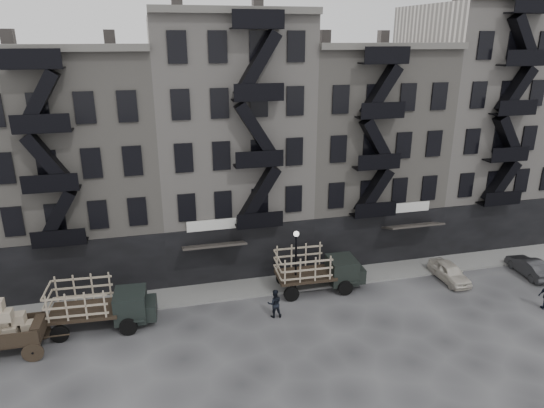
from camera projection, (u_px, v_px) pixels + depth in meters
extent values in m
plane|color=#38383A|center=(259.00, 319.00, 28.53)|extent=(140.00, 140.00, 0.00)
cube|color=slate|center=(247.00, 288.00, 31.94)|extent=(55.00, 2.50, 0.15)
cube|color=gray|center=(83.00, 165.00, 32.93)|extent=(10.00, 10.00, 15.00)
cube|color=black|center=(85.00, 270.00, 30.21)|extent=(10.00, 0.35, 4.00)
cube|color=#595651|center=(53.00, 48.00, 25.68)|extent=(10.00, 0.50, 0.40)
cube|color=#4C4744|center=(14.00, 39.00, 29.58)|extent=(0.70, 0.70, 1.20)
cube|color=#4C4744|center=(108.00, 39.00, 30.84)|extent=(0.70, 0.70, 1.20)
cube|color=#9F9993|center=(228.00, 143.00, 34.89)|extent=(10.00, 10.00, 17.00)
cube|color=black|center=(242.00, 253.00, 32.50)|extent=(10.00, 0.35, 4.00)
cube|color=#595651|center=(238.00, 10.00, 27.31)|extent=(10.00, 0.50, 0.40)
cube|color=#4C4744|center=(178.00, 6.00, 31.21)|extent=(0.70, 0.70, 1.20)
cube|color=#4C4744|center=(261.00, 7.00, 32.47)|extent=(0.70, 0.70, 1.20)
cube|color=gray|center=(356.00, 149.00, 37.51)|extent=(10.00, 10.00, 15.00)
cube|color=black|center=(379.00, 239.00, 34.79)|extent=(10.00, 0.35, 4.00)
cube|color=#595651|center=(396.00, 46.00, 30.26)|extent=(10.00, 0.50, 0.40)
cube|color=#4C4744|center=(323.00, 39.00, 34.16)|extent=(0.70, 0.70, 1.20)
cube|color=#4C4744|center=(394.00, 39.00, 35.42)|extent=(0.70, 0.70, 1.20)
cube|color=#9F9993|center=(471.00, 124.00, 39.31)|extent=(10.00, 10.00, 18.00)
cube|color=black|center=(499.00, 226.00, 37.08)|extent=(10.00, 0.35, 4.00)
cylinder|color=black|center=(296.00, 264.00, 30.94)|extent=(0.14, 0.14, 4.00)
sphere|color=silver|center=(296.00, 234.00, 30.25)|extent=(0.36, 0.36, 0.36)
cube|color=black|center=(7.00, 338.00, 25.14)|extent=(3.54, 1.92, 0.19)
cylinder|color=black|center=(33.00, 353.00, 24.68)|extent=(1.07, 0.12, 1.07)
cylinder|color=black|center=(41.00, 331.00, 26.47)|extent=(1.07, 0.12, 1.07)
cube|color=black|center=(39.00, 328.00, 25.34)|extent=(0.52, 1.57, 0.78)
cube|color=black|center=(85.00, 311.00, 27.30)|extent=(3.84, 2.40, 0.20)
cube|color=black|center=(131.00, 305.00, 27.70)|extent=(1.86, 2.07, 1.64)
cube|color=black|center=(149.00, 308.00, 27.98)|extent=(0.97, 1.69, 0.98)
cylinder|color=black|center=(128.00, 327.00, 26.92)|extent=(1.00, 0.30, 0.98)
cylinder|color=black|center=(132.00, 307.00, 28.95)|extent=(1.00, 0.30, 0.98)
cylinder|color=black|center=(60.00, 334.00, 26.30)|extent=(1.00, 0.30, 0.98)
cylinder|color=black|center=(68.00, 313.00, 28.32)|extent=(1.00, 0.30, 0.98)
cube|color=black|center=(305.00, 275.00, 31.40)|extent=(3.75, 2.28, 0.20)
cube|color=black|center=(342.00, 270.00, 31.86)|extent=(1.79, 2.00, 1.63)
cube|color=black|center=(355.00, 273.00, 32.17)|extent=(0.92, 1.65, 0.98)
cylinder|color=black|center=(345.00, 288.00, 31.09)|extent=(0.98, 0.27, 0.98)
cylinder|color=black|center=(334.00, 273.00, 33.09)|extent=(0.98, 0.27, 0.98)
cylinder|color=black|center=(291.00, 294.00, 30.37)|extent=(0.98, 0.27, 0.98)
cylinder|color=black|center=(283.00, 278.00, 32.37)|extent=(0.98, 0.27, 0.98)
imported|color=beige|center=(449.00, 272.00, 32.91)|extent=(1.50, 3.63, 1.23)
imported|color=#262628|center=(529.00, 267.00, 33.68)|extent=(1.58, 3.81, 1.22)
imported|color=black|center=(275.00, 303.00, 28.56)|extent=(0.90, 0.73, 1.76)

